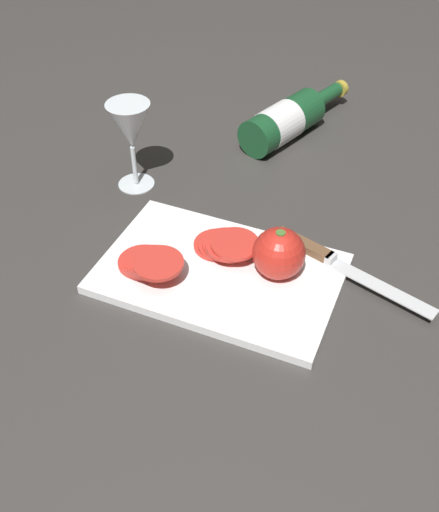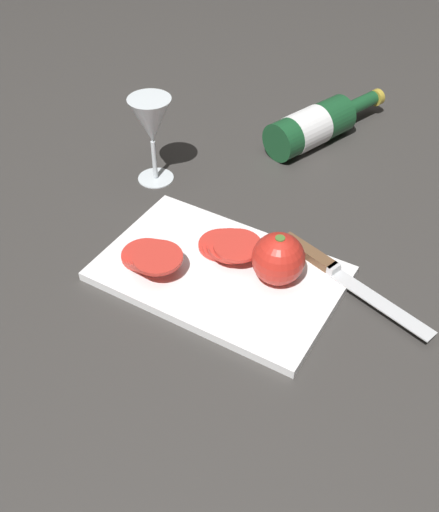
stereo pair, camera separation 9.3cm
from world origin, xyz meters
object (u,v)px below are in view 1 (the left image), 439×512
at_px(wine_bottle, 286,120).
at_px(whole_tomato, 279,253).
at_px(knife, 322,255).
at_px(tomato_slice_stack_near, 226,244).
at_px(wine_glass, 130,129).
at_px(tomato_slice_stack_far, 150,263).

height_order(wine_bottle, whole_tomato, whole_tomato).
distance_m(wine_bottle, knife, 0.40).
xyz_separation_m(wine_bottle, knife, (-0.18, 0.36, -0.02)).
bearing_deg(knife, tomato_slice_stack_near, -145.35).
relative_size(wine_glass, whole_tomato, 2.03).
bearing_deg(wine_bottle, whole_tomato, 106.79).
relative_size(whole_tomato, tomato_slice_stack_far, 0.69).
bearing_deg(tomato_slice_stack_near, whole_tomato, 170.25).
bearing_deg(tomato_slice_stack_far, whole_tomato, -158.14).
bearing_deg(knife, whole_tomato, -113.64).
xyz_separation_m(wine_glass, tomato_slice_stack_near, (-0.24, 0.13, -0.09)).
bearing_deg(knife, wine_glass, -174.56).
bearing_deg(tomato_slice_stack_far, wine_glass, -55.83).
distance_m(wine_bottle, whole_tomato, 0.44).
bearing_deg(wine_glass, tomato_slice_stack_near, 152.04).
xyz_separation_m(tomato_slice_stack_near, tomato_slice_stack_far, (0.09, 0.09, 0.00)).
height_order(wine_glass, tomato_slice_stack_near, wine_glass).
relative_size(knife, tomato_slice_stack_far, 2.32).
height_order(knife, tomato_slice_stack_far, tomato_slice_stack_far).
distance_m(wine_glass, tomato_slice_stack_far, 0.28).
bearing_deg(wine_bottle, tomato_slice_stack_near, 94.59).
height_order(tomato_slice_stack_near, tomato_slice_stack_far, tomato_slice_stack_far).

